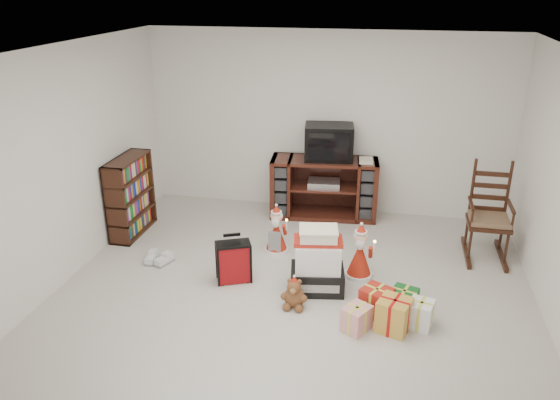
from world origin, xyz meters
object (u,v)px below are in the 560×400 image
object	(u,v)px
gift_pile	(318,264)
santa_figurine	(360,256)
red_suitcase	(234,262)
mrs_claus_figurine	(276,234)
bookshelf	(131,197)
sneaker_pair	(158,259)
teddy_bear	(294,295)
crt_television	(329,142)
tv_stand	(324,188)
gift_cluster	(393,311)
rocking_chair	(487,223)

from	to	relation	value
gift_pile	santa_figurine	distance (m)	0.56
red_suitcase	mrs_claus_figurine	bearing A→B (deg)	44.95
red_suitcase	mrs_claus_figurine	distance (m)	0.85
santa_figurine	bookshelf	bearing A→B (deg)	169.79
gift_pile	sneaker_pair	xyz separation A→B (m)	(-1.91, 0.19, -0.26)
teddy_bear	mrs_claus_figurine	world-z (taller)	mrs_claus_figurine
bookshelf	gift_pile	distance (m)	2.73
teddy_bear	crt_television	bearing A→B (deg)	89.68
tv_stand	bookshelf	xyz separation A→B (m)	(-2.36, -1.06, 0.08)
bookshelf	gift_cluster	world-z (taller)	bookshelf
mrs_claus_figurine	gift_cluster	bearing A→B (deg)	-40.87
mrs_claus_figurine	bookshelf	bearing A→B (deg)	175.99
gift_cluster	sneaker_pair	bearing A→B (deg)	166.56
bookshelf	teddy_bear	distance (m)	2.74
santa_figurine	sneaker_pair	bearing A→B (deg)	-175.56
santa_figurine	crt_television	world-z (taller)	crt_television
gift_pile	tv_stand	bearing A→B (deg)	86.08
rocking_chair	teddy_bear	world-z (taller)	rocking_chair
bookshelf	mrs_claus_figurine	xyz separation A→B (m)	(1.95, -0.14, -0.26)
gift_pile	crt_television	distance (m)	2.15
bookshelf	sneaker_pair	bearing A→B (deg)	-47.69
bookshelf	gift_cluster	size ratio (longest dim) A/B	1.23
gift_pile	red_suitcase	bearing A→B (deg)	171.01
gift_pile	teddy_bear	world-z (taller)	gift_pile
gift_pile	gift_cluster	size ratio (longest dim) A/B	0.84
tv_stand	red_suitcase	world-z (taller)	tv_stand
red_suitcase	gift_cluster	xyz separation A→B (m)	(1.73, -0.44, -0.11)
santa_figurine	mrs_claus_figurine	world-z (taller)	santa_figurine
rocking_chair	gift_pile	world-z (taller)	rocking_chair
teddy_bear	rocking_chair	bearing A→B (deg)	38.36
sneaker_pair	bookshelf	bearing A→B (deg)	138.03
bookshelf	teddy_bear	xyz separation A→B (m)	(2.39, -1.29, -0.35)
gift_pile	santa_figurine	bearing A→B (deg)	32.15
gift_pile	sneaker_pair	bearing A→B (deg)	164.31
red_suitcase	santa_figurine	xyz separation A→B (m)	(1.34, 0.39, 0.01)
sneaker_pair	gift_pile	bearing A→B (deg)	-0.10
bookshelf	santa_figurine	distance (m)	3.04
santa_figurine	mrs_claus_figurine	xyz separation A→B (m)	(-1.03, 0.40, -0.01)
tv_stand	gift_pile	world-z (taller)	tv_stand
tv_stand	rocking_chair	bearing A→B (deg)	-25.57
tv_stand	crt_television	xyz separation A→B (m)	(0.04, 0.04, 0.65)
sneaker_pair	gift_cluster	world-z (taller)	gift_cluster
red_suitcase	sneaker_pair	world-z (taller)	red_suitcase
santa_figurine	mrs_claus_figurine	bearing A→B (deg)	158.78
rocking_chair	gift_cluster	bearing A→B (deg)	-121.89
santa_figurine	teddy_bear	bearing A→B (deg)	-128.23
rocking_chair	crt_television	distance (m)	2.26
red_suitcase	crt_television	distance (m)	2.32
bookshelf	sneaker_pair	size ratio (longest dim) A/B	3.23
tv_stand	mrs_claus_figurine	xyz separation A→B (m)	(-0.41, -1.20, -0.18)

